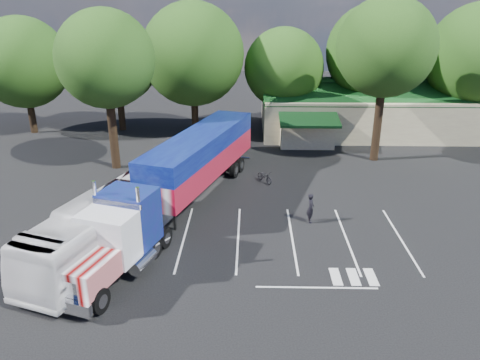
{
  "coord_description": "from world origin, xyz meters",
  "views": [
    {
      "loc": [
        0.67,
        -30.49,
        13.36
      ],
      "look_at": [
        0.01,
        -1.73,
        2.0
      ],
      "focal_mm": 35.0,
      "sensor_mm": 36.0,
      "label": 1
    }
  ],
  "objects_px": {
    "woman": "(311,208)",
    "semi_truck": "(183,172)",
    "bicycle": "(265,176)",
    "silver_sedan": "(313,137)",
    "tour_bus": "(110,223)"
  },
  "relations": [
    {
      "from": "tour_bus",
      "to": "silver_sedan",
      "type": "relative_size",
      "value": 3.04
    },
    {
      "from": "semi_truck",
      "to": "silver_sedan",
      "type": "relative_size",
      "value": 5.38
    },
    {
      "from": "bicycle",
      "to": "silver_sedan",
      "type": "distance_m",
      "value": 11.19
    },
    {
      "from": "woman",
      "to": "tour_bus",
      "type": "xyz_separation_m",
      "value": [
        -11.5,
        -3.91,
        0.78
      ]
    },
    {
      "from": "woman",
      "to": "silver_sedan",
      "type": "bearing_deg",
      "value": -11.93
    },
    {
      "from": "woman",
      "to": "silver_sedan",
      "type": "height_order",
      "value": "woman"
    },
    {
      "from": "semi_truck",
      "to": "silver_sedan",
      "type": "distance_m",
      "value": 18.41
    },
    {
      "from": "woman",
      "to": "silver_sedan",
      "type": "distance_m",
      "value": 16.89
    },
    {
      "from": "woman",
      "to": "semi_truck",
      "type": "bearing_deg",
      "value": 73.96
    },
    {
      "from": "bicycle",
      "to": "tour_bus",
      "type": "relative_size",
      "value": 0.14
    },
    {
      "from": "bicycle",
      "to": "tour_bus",
      "type": "height_order",
      "value": "tour_bus"
    },
    {
      "from": "woman",
      "to": "bicycle",
      "type": "distance_m",
      "value": 7.24
    },
    {
      "from": "bicycle",
      "to": "silver_sedan",
      "type": "xyz_separation_m",
      "value": [
        4.95,
        10.04,
        0.21
      ]
    },
    {
      "from": "semi_truck",
      "to": "tour_bus",
      "type": "relative_size",
      "value": 1.77
    },
    {
      "from": "semi_truck",
      "to": "bicycle",
      "type": "bearing_deg",
      "value": 60.1
    }
  ]
}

